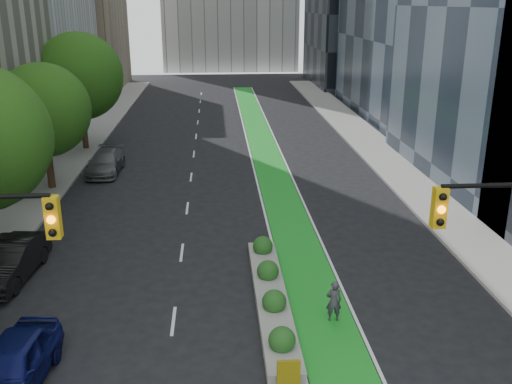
{
  "coord_description": "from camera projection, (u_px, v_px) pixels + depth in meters",
  "views": [
    {
      "loc": [
        -0.8,
        -12.42,
        11.12
      ],
      "look_at": [
        0.94,
        11.68,
        3.0
      ],
      "focal_mm": 40.0,
      "sensor_mm": 36.0,
      "label": 1
    }
  ],
  "objects": [
    {
      "name": "parked_car_left_mid",
      "position": [
        10.0,
        261.0,
        23.77
      ],
      "size": [
        2.17,
        5.08,
        1.63
      ],
      "primitive_type": "imported",
      "rotation": [
        0.0,
        0.0,
        -0.09
      ],
      "color": "black",
      "rests_on": "ground"
    },
    {
      "name": "median_planter",
      "position": [
        271.0,
        295.0,
        21.96
      ],
      "size": [
        1.2,
        10.26,
        1.1
      ],
      "color": "gray",
      "rests_on": "ground"
    },
    {
      "name": "tree_far",
      "position": [
        79.0,
        76.0,
        43.03
      ],
      "size": [
        6.6,
        6.6,
        9.0
      ],
      "color": "black",
      "rests_on": "ground"
    },
    {
      "name": "tree_midfar",
      "position": [
        43.0,
        110.0,
        33.81
      ],
      "size": [
        5.6,
        5.6,
        7.76
      ],
      "color": "black",
      "rests_on": "ground"
    },
    {
      "name": "bike_lane_paint",
      "position": [
        265.0,
        153.0,
        43.9
      ],
      "size": [
        2.2,
        70.0,
        0.01
      ],
      "primitive_type": "cube",
      "color": "green",
      "rests_on": "ground"
    },
    {
      "name": "cyclist",
      "position": [
        334.0,
        301.0,
        20.64
      ],
      "size": [
        0.58,
        0.39,
        1.58
      ],
      "primitive_type": "imported",
      "rotation": [
        0.0,
        0.0,
        3.13
      ],
      "color": "#3C3640",
      "rests_on": "ground"
    },
    {
      "name": "sidewalk_left",
      "position": [
        52.0,
        175.0,
        38.14
      ],
      "size": [
        3.6,
        90.0,
        0.15
      ],
      "primitive_type": "cube",
      "color": "gray",
      "rests_on": "ground"
    },
    {
      "name": "sidewalk_right",
      "position": [
        397.0,
        168.0,
        39.76
      ],
      "size": [
        3.6,
        90.0,
        0.15
      ],
      "primitive_type": "cube",
      "color": "gray",
      "rests_on": "ground"
    },
    {
      "name": "parked_car_left_near",
      "position": [
        12.0,
        366.0,
        17.01
      ],
      "size": [
        2.23,
        4.73,
        1.57
      ],
      "primitive_type": "imported",
      "rotation": [
        0.0,
        0.0,
        -0.08
      ],
      "color": "#0C114C",
      "rests_on": "ground"
    },
    {
      "name": "parked_car_left_far",
      "position": [
        105.0,
        162.0,
        38.57
      ],
      "size": [
        2.13,
        5.08,
        1.47
      ],
      "primitive_type": "imported",
      "rotation": [
        0.0,
        0.0,
        -0.01
      ],
      "color": "#535558",
      "rests_on": "ground"
    }
  ]
}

